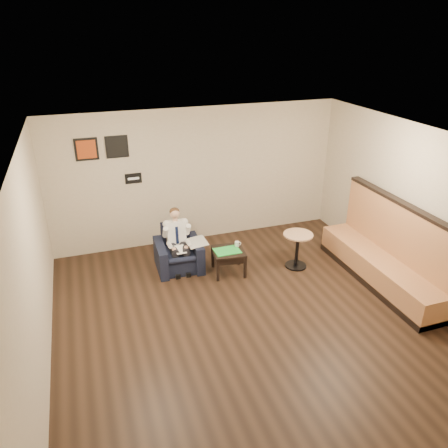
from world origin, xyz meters
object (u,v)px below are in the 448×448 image
object	(u,v)px
side_table	(228,261)
smartphone	(229,246)
cafe_table	(297,250)
green_folder	(227,251)
armchair	(178,249)
seated_man	(179,245)
coffee_mug	(237,244)
banquette	(384,245)

from	to	relation	value
side_table	smartphone	distance (m)	0.29
cafe_table	green_folder	bearing A→B (deg)	171.90
armchair	smartphone	bearing A→B (deg)	-15.93
armchair	seated_man	bearing A→B (deg)	-90.00
armchair	cafe_table	world-z (taller)	armchair
side_table	cafe_table	bearing A→B (deg)	-9.02
smartphone	coffee_mug	bearing A→B (deg)	-7.10
banquette	cafe_table	distance (m)	1.56
coffee_mug	green_folder	bearing A→B (deg)	-153.33
seated_man	banquette	world-z (taller)	banquette
armchair	seated_man	world-z (taller)	seated_man
side_table	smartphone	size ratio (longest dim) A/B	3.93
armchair	banquette	world-z (taller)	banquette
seated_man	cafe_table	distance (m)	2.23
green_folder	cafe_table	size ratio (longest dim) A/B	0.67
side_table	cafe_table	size ratio (longest dim) A/B	0.82
green_folder	smartphone	xyz separation A→B (m)	(0.10, 0.17, -0.00)
seated_man	banquette	bearing A→B (deg)	-22.39
cafe_table	banquette	bearing A→B (deg)	-39.50
coffee_mug	smartphone	world-z (taller)	coffee_mug
green_folder	banquette	size ratio (longest dim) A/B	0.16
green_folder	smartphone	world-z (taller)	green_folder
side_table	coffee_mug	size ratio (longest dim) A/B	5.79
coffee_mug	cafe_table	distance (m)	1.16
armchair	cafe_table	bearing A→B (deg)	-14.96
side_table	smartphone	world-z (taller)	smartphone
side_table	banquette	bearing A→B (deg)	-25.31
seated_man	green_folder	xyz separation A→B (m)	(0.81, -0.37, -0.08)
armchair	green_folder	distance (m)	0.94
banquette	cafe_table	xyz separation A→B (m)	(-1.17, 0.96, -0.39)
armchair	green_folder	world-z (taller)	armchair
side_table	banquette	world-z (taller)	banquette
green_folder	coffee_mug	xyz separation A→B (m)	(0.23, 0.12, 0.04)
smartphone	cafe_table	world-z (taller)	cafe_table
coffee_mug	banquette	size ratio (longest dim) A/B	0.03
seated_man	smartphone	size ratio (longest dim) A/B	7.66
smartphone	banquette	distance (m)	2.75
side_table	banquette	distance (m)	2.78
green_folder	smartphone	size ratio (longest dim) A/B	3.21
coffee_mug	banquette	world-z (taller)	banquette
armchair	side_table	bearing A→B (deg)	-26.32
cafe_table	coffee_mug	bearing A→B (deg)	164.45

